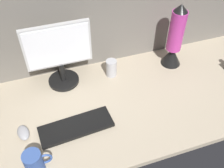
# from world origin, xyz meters

# --- Properties ---
(ground_plane) EXTENTS (1.80, 0.80, 0.03)m
(ground_plane) POSITION_xyz_m (0.00, 0.00, -0.01)
(ground_plane) COLOR tan
(cubicle_wall_back) EXTENTS (1.80, 0.05, 0.80)m
(cubicle_wall_back) POSITION_xyz_m (0.00, 0.38, 0.40)
(cubicle_wall_back) COLOR slate
(cubicle_wall_back) RESTS_ON ground_plane
(monitor) EXTENTS (0.37, 0.18, 0.38)m
(monitor) POSITION_xyz_m (-0.35, 0.25, 0.21)
(monitor) COLOR black
(monitor) RESTS_ON ground_plane
(keyboard) EXTENTS (0.38, 0.15, 0.02)m
(keyboard) POSITION_xyz_m (-0.35, -0.11, 0.01)
(keyboard) COLOR black
(keyboard) RESTS_ON ground_plane
(mouse) EXTENTS (0.07, 0.11, 0.03)m
(mouse) POSITION_xyz_m (-0.61, -0.07, 0.02)
(mouse) COLOR #99999E
(mouse) RESTS_ON ground_plane
(mug_ceramic_blue) EXTENTS (0.12, 0.08, 0.12)m
(mug_ceramic_blue) POSITION_xyz_m (-0.57, -0.28, 0.06)
(mug_ceramic_blue) COLOR #38569E
(mug_ceramic_blue) RESTS_ON ground_plane
(mug_steel) EXTENTS (0.07, 0.07, 0.11)m
(mug_steel) POSITION_xyz_m (-0.06, 0.21, 0.05)
(mug_steel) COLOR #B2B2B7
(mug_steel) RESTS_ON ground_plane
(lava_lamp) EXTENTS (0.13, 0.13, 0.41)m
(lava_lamp) POSITION_xyz_m (0.34, 0.20, 0.17)
(lava_lamp) COLOR black
(lava_lamp) RESTS_ON ground_plane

